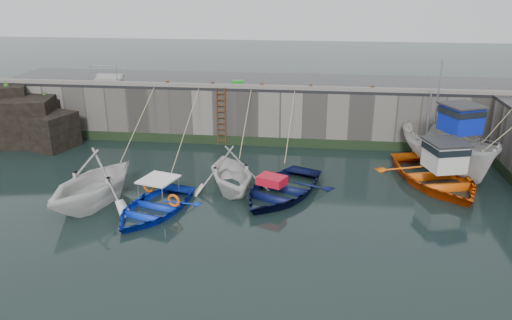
# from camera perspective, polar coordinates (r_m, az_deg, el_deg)

# --- Properties ---
(ground) EXTENTS (120.00, 120.00, 0.00)m
(ground) POSITION_cam_1_polar(r_m,az_deg,el_deg) (18.50, -3.46, -8.08)
(ground) COLOR black
(ground) RESTS_ON ground
(quay_back) EXTENTS (30.00, 5.00, 3.00)m
(quay_back) POSITION_cam_1_polar(r_m,az_deg,el_deg) (29.59, 0.75, 5.94)
(quay_back) COLOR slate
(quay_back) RESTS_ON ground
(road_back) EXTENTS (30.00, 5.00, 0.16)m
(road_back) POSITION_cam_1_polar(r_m,az_deg,el_deg) (29.24, 0.77, 8.95)
(road_back) COLOR black
(road_back) RESTS_ON quay_back
(kerb_back) EXTENTS (30.00, 0.30, 0.20)m
(kerb_back) POSITION_cam_1_polar(r_m,az_deg,el_deg) (26.92, 0.23, 8.37)
(kerb_back) COLOR slate
(kerb_back) RESTS_ON road_back
(algae_back) EXTENTS (30.00, 0.08, 0.50)m
(algae_back) POSITION_cam_1_polar(r_m,az_deg,el_deg) (27.50, 0.17, 2.14)
(algae_back) COLOR black
(algae_back) RESTS_ON ground
(rock_outcrop) EXTENTS (5.85, 4.24, 3.41)m
(rock_outcrop) POSITION_cam_1_polar(r_m,az_deg,el_deg) (30.70, -24.79, 4.14)
(rock_outcrop) COLOR black
(rock_outcrop) RESTS_ON ground
(ladder) EXTENTS (0.51, 0.08, 3.20)m
(ladder) POSITION_cam_1_polar(r_m,az_deg,el_deg) (27.38, -4.01, 4.93)
(ladder) COLOR #3F1E0F
(ladder) RESTS_ON ground
(boat_near_white) EXTENTS (5.42, 5.90, 2.60)m
(boat_near_white) POSITION_cam_1_polar(r_m,az_deg,el_deg) (21.60, -17.94, -4.77)
(boat_near_white) COLOR silver
(boat_near_white) RESTS_ON ground
(boat_near_white_rope) EXTENTS (0.04, 6.39, 3.10)m
(boat_near_white_rope) POSITION_cam_1_polar(r_m,az_deg,el_deg) (26.22, -13.19, 0.10)
(boat_near_white_rope) COLOR tan
(boat_near_white_rope) RESTS_ON ground
(boat_near_blue) EXTENTS (4.27, 5.14, 0.92)m
(boat_near_blue) POSITION_cam_1_polar(r_m,az_deg,el_deg) (20.31, -11.66, -5.80)
(boat_near_blue) COLOR #0D30D0
(boat_near_blue) RESTS_ON ground
(boat_near_blue_rope) EXTENTS (0.04, 6.78, 3.10)m
(boat_near_blue_rope) POSITION_cam_1_polar(r_m,az_deg,el_deg) (25.27, -7.75, -0.30)
(boat_near_blue_rope) COLOR tan
(boat_near_blue_rope) RESTS_ON ground
(boat_near_blacktrim) EXTENTS (4.87, 5.21, 2.22)m
(boat_near_blacktrim) POSITION_cam_1_polar(r_m,az_deg,el_deg) (22.00, -2.90, -3.30)
(boat_near_blacktrim) COLOR silver
(boat_near_blacktrim) RESTS_ON ground
(boat_near_blacktrim_rope) EXTENTS (0.04, 4.48, 3.10)m
(boat_near_blacktrim_rope) POSITION_cam_1_polar(r_m,az_deg,el_deg) (25.97, -1.31, 0.45)
(boat_near_blacktrim_rope) COLOR tan
(boat_near_blacktrim_rope) RESTS_ON ground
(boat_near_navy) EXTENTS (5.50, 6.27, 1.08)m
(boat_near_navy) POSITION_cam_1_polar(r_m,az_deg,el_deg) (21.41, 2.83, -3.98)
(boat_near_navy) COLOR #09103C
(boat_near_navy) RESTS_ON ground
(boat_near_navy_rope) EXTENTS (0.04, 4.79, 3.10)m
(boat_near_navy_rope) POSITION_cam_1_polar(r_m,az_deg,el_deg) (25.59, 3.56, 0.11)
(boat_near_navy_rope) COLOR tan
(boat_near_navy_rope) RESTS_ON ground
(boat_far_white) EXTENTS (4.72, 6.71, 5.43)m
(boat_far_white) POSITION_cam_1_polar(r_m,az_deg,el_deg) (25.50, 21.10, 1.14)
(boat_far_white) COLOR silver
(boat_far_white) RESTS_ON ground
(boat_far_orange) EXTENTS (5.80, 7.00, 4.25)m
(boat_far_orange) POSITION_cam_1_polar(r_m,az_deg,el_deg) (23.81, 19.83, -1.62)
(boat_far_orange) COLOR #F15D0C
(boat_far_orange) RESTS_ON ground
(fish_crate) EXTENTS (0.71, 0.57, 0.31)m
(fish_crate) POSITION_cam_1_polar(r_m,az_deg,el_deg) (27.63, -2.11, 8.77)
(fish_crate) COLOR #198E1C
(fish_crate) RESTS_ON road_back
(railing) EXTENTS (1.60, 1.05, 1.00)m
(railing) POSITION_cam_1_polar(r_m,az_deg,el_deg) (30.20, -16.46, 9.04)
(railing) COLOR #A5A8AD
(railing) RESTS_ON road_back
(bollard_a) EXTENTS (0.18, 0.18, 0.28)m
(bollard_a) POSITION_cam_1_polar(r_m,az_deg,el_deg) (28.01, -10.08, 8.61)
(bollard_a) COLOR #3F1E0F
(bollard_a) RESTS_ON road_back
(bollard_b) EXTENTS (0.18, 0.18, 0.28)m
(bollard_b) POSITION_cam_1_polar(r_m,az_deg,el_deg) (27.40, -5.01, 8.59)
(bollard_b) COLOR #3F1E0F
(bollard_b) RESTS_ON road_back
(bollard_c) EXTENTS (0.18, 0.18, 0.28)m
(bollard_c) POSITION_cam_1_polar(r_m,az_deg,el_deg) (26.99, 0.68, 8.48)
(bollard_c) COLOR #3F1E0F
(bollard_c) RESTS_ON road_back
(bollard_d) EXTENTS (0.18, 0.18, 0.28)m
(bollard_d) POSITION_cam_1_polar(r_m,az_deg,el_deg) (26.84, 6.26, 8.30)
(bollard_d) COLOR #3F1E0F
(bollard_d) RESTS_ON road_back
(bollard_e) EXTENTS (0.18, 0.18, 0.28)m
(bollard_e) POSITION_cam_1_polar(r_m,az_deg,el_deg) (27.00, 13.13, 7.97)
(bollard_e) COLOR #3F1E0F
(bollard_e) RESTS_ON road_back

